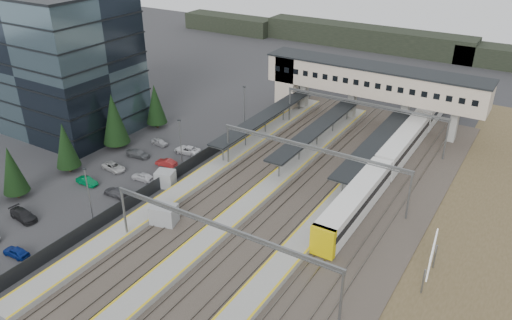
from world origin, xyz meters
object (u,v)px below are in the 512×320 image
Objects in this scene: footbridge at (358,81)px; relay_cabin_far at (165,179)px; billboard at (432,256)px; train at (403,144)px; office_building at (60,62)px; relay_cabin_near at (164,215)px.

relay_cabin_far is at bearing -110.57° from footbridge.
billboard is at bearing -58.24° from footbridge.
relay_cabin_far is 0.05× the size of train.
train is at bearing -39.54° from footbridge.
train is at bearing 19.51° from office_building.
office_building is 6.52× the size of relay_cabin_near.
relay_cabin_near is at bearing -50.03° from relay_cabin_far.
relay_cabin_far is (29.55, -7.70, -10.99)m from office_building.
relay_cabin_near is at bearing -167.96° from billboard.
office_building is at bearing 165.39° from relay_cabin_far.
footbridge is 16.96m from train.
relay_cabin_near is 32.43m from billboard.
footbridge is at bearing 80.17° from relay_cabin_near.
office_building is at bearing -160.49° from train.
footbridge is 45.48m from billboard.
billboard is at bearing 12.04° from relay_cabin_near.
relay_cabin_far is 0.54× the size of billboard.
relay_cabin_far is at bearing -133.83° from train.
relay_cabin_far is (-6.31, 7.53, -0.14)m from relay_cabin_near.
relay_cabin_far is at bearing 129.97° from relay_cabin_near.
relay_cabin_near is 9.83m from relay_cabin_far.
footbridge is at bearing 140.46° from train.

